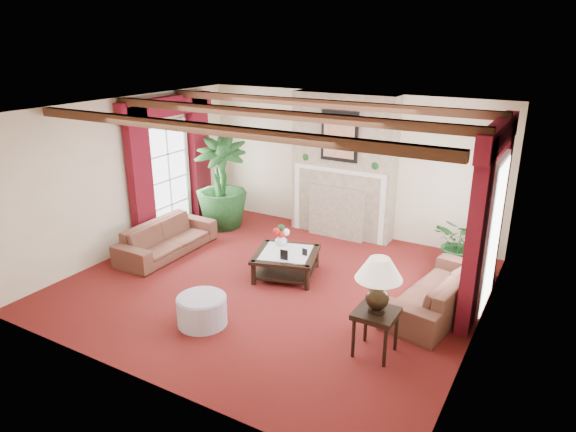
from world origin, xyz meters
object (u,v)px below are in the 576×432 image
Objects in this scene: side_table at (375,332)px; ottoman at (202,311)px; coffee_table at (286,264)px; sofa_right at (439,283)px; potted_palm at (222,202)px; sofa_left at (166,233)px.

side_table reaches higher than ottoman.
ottoman is (-0.24, -1.84, -0.00)m from coffee_table.
sofa_right is 1.51m from side_table.
potted_palm reaches higher than side_table.
sofa_left is 0.93× the size of potted_palm.
potted_palm is 2.62m from coffee_table.
sofa_right is 3.21× the size of ottoman.
potted_palm is at bearing -94.77° from sofa_right.
potted_palm is at bearing 132.86° from coffee_table.
ottoman is (-2.25, -0.50, -0.10)m from side_table.
sofa_right is at bearing 75.15° from side_table.
potted_palm is 3.15× the size of ottoman.
side_table is at bearing -104.47° from sofa_left.
potted_palm is at bearing 122.57° from ottoman.
side_table is at bearing -5.30° from sofa_right.
potted_palm is at bearing -1.96° from sofa_left.
potted_palm is (0.04, 1.58, 0.13)m from sofa_left.
sofa_right is 2.21× the size of coffee_table.
coffee_table is at bearing 146.47° from side_table.
sofa_left reaches higher than coffee_table.
side_table is at bearing -50.41° from coffee_table.
ottoman is at bearing -114.26° from coffee_table.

